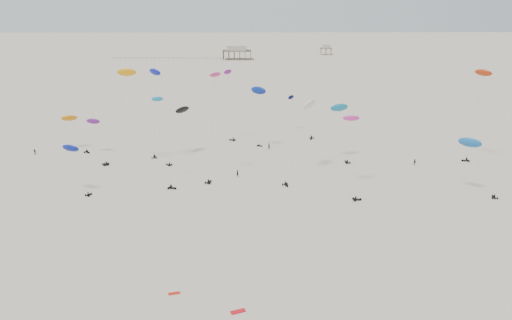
{
  "coord_description": "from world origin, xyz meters",
  "views": [
    {
      "loc": [
        -1.68,
        -22.49,
        42.97
      ],
      "look_at": [
        0.0,
        88.0,
        7.0
      ],
      "focal_mm": 35.0,
      "sensor_mm": 36.0,
      "label": 1
    }
  ],
  "objects_px": {
    "pavilion_small": "(326,50)",
    "rig_8": "(480,91)",
    "pavilion_main": "(237,53)",
    "spectator_0": "(237,176)",
    "rig_3": "(73,125)"
  },
  "relations": [
    {
      "from": "pavilion_main",
      "to": "rig_8",
      "type": "distance_m",
      "value": 249.06
    },
    {
      "from": "rig_3",
      "to": "spectator_0",
      "type": "xyz_separation_m",
      "value": [
        49.11,
        -25.52,
        -7.21
      ]
    },
    {
      "from": "pavilion_small",
      "to": "rig_8",
      "type": "height_order",
      "value": "rig_8"
    },
    {
      "from": "spectator_0",
      "to": "rig_8",
      "type": "bearing_deg",
      "value": -116.71
    },
    {
      "from": "rig_8",
      "to": "spectator_0",
      "type": "xyz_separation_m",
      "value": [
        -66.1,
        -15.76,
        -18.66
      ]
    },
    {
      "from": "rig_3",
      "to": "rig_8",
      "type": "bearing_deg",
      "value": 122.12
    },
    {
      "from": "pavilion_main",
      "to": "rig_3",
      "type": "height_order",
      "value": "rig_3"
    },
    {
      "from": "rig_3",
      "to": "rig_8",
      "type": "height_order",
      "value": "rig_8"
    },
    {
      "from": "pavilion_small",
      "to": "pavilion_main",
      "type": "bearing_deg",
      "value": -156.8
    },
    {
      "from": "rig_3",
      "to": "pavilion_small",
      "type": "bearing_deg",
      "value": -166.78
    },
    {
      "from": "pavilion_main",
      "to": "pavilion_small",
      "type": "height_order",
      "value": "pavilion_main"
    },
    {
      "from": "rig_3",
      "to": "spectator_0",
      "type": "relative_size",
      "value": 5.57
    },
    {
      "from": "pavilion_main",
      "to": "spectator_0",
      "type": "distance_m",
      "value": 253.98
    },
    {
      "from": "pavilion_main",
      "to": "pavilion_small",
      "type": "distance_m",
      "value": 76.16
    },
    {
      "from": "spectator_0",
      "to": "pavilion_small",
      "type": "bearing_deg",
      "value": -52.94
    }
  ]
}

